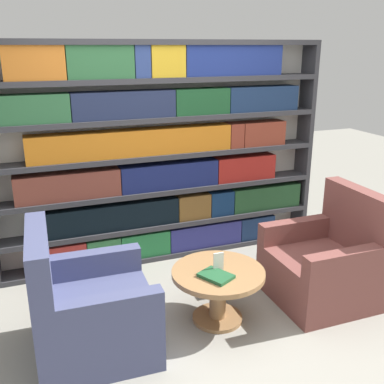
# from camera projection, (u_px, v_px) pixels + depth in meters

# --- Properties ---
(ground_plane) EXTENTS (14.00, 14.00, 0.00)m
(ground_plane) POSITION_uv_depth(u_px,v_px,m) (222.00, 332.00, 3.50)
(ground_plane) COLOR gray
(bookshelf) EXTENTS (3.34, 0.30, 2.18)m
(bookshelf) POSITION_uv_depth(u_px,v_px,m) (161.00, 155.00, 4.48)
(bookshelf) COLOR silver
(bookshelf) RESTS_ON ground_plane
(armchair_left) EXTENTS (0.85, 0.84, 0.97)m
(armchair_left) POSITION_uv_depth(u_px,v_px,m) (88.00, 312.00, 3.21)
(armchair_left) COLOR #42476B
(armchair_left) RESTS_ON ground_plane
(armchair_right) EXTENTS (0.83, 0.82, 0.97)m
(armchair_right) POSITION_uv_depth(u_px,v_px,m) (326.00, 264.00, 3.90)
(armchair_right) COLOR brown
(armchair_right) RESTS_ON ground_plane
(coffee_table) EXTENTS (0.74, 0.74, 0.44)m
(coffee_table) POSITION_uv_depth(u_px,v_px,m) (218.00, 285.00, 3.57)
(coffee_table) COLOR olive
(coffee_table) RESTS_ON ground_plane
(table_sign) EXTENTS (0.08, 0.06, 0.15)m
(table_sign) POSITION_uv_depth(u_px,v_px,m) (218.00, 263.00, 3.51)
(table_sign) COLOR black
(table_sign) RESTS_ON coffee_table
(stray_book) EXTENTS (0.27, 0.30, 0.03)m
(stray_book) POSITION_uv_depth(u_px,v_px,m) (216.00, 276.00, 3.42)
(stray_book) COLOR #1E512D
(stray_book) RESTS_ON coffee_table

